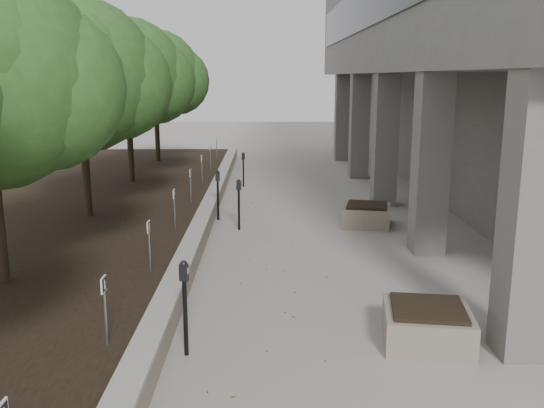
{
  "coord_description": "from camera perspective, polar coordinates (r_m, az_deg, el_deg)",
  "views": [
    {
      "loc": [
        -0.24,
        -6.72,
        3.9
      ],
      "look_at": [
        -0.1,
        5.74,
        1.17
      ],
      "focal_mm": 38.62,
      "sensor_mm": 36.0,
      "label": 1
    }
  ],
  "objects": [
    {
      "name": "ground",
      "position": [
        7.77,
        1.25,
        -17.75
      ],
      "size": [
        90.0,
        90.0,
        0.0
      ],
      "primitive_type": "plane",
      "color": "gray",
      "rests_on": "ground"
    },
    {
      "name": "planter_back",
      "position": [
        15.81,
        9.2,
        -1.02
      ],
      "size": [
        1.47,
        1.47,
        0.58
      ],
      "primitive_type": null,
      "rotation": [
        0.0,
        0.0,
        -0.21
      ],
      "color": "gray",
      "rests_on": "ground"
    },
    {
      "name": "crabapple_tree_5",
      "position": [
        25.15,
        -11.28,
        10.33
      ],
      "size": [
        4.6,
        4.0,
        5.44
      ],
      "primitive_type": null,
      "color": "#295721",
      "rests_on": "planting_bed"
    },
    {
      "name": "parking_sign_4",
      "position": [
        13.72,
        -9.48,
        -0.54
      ],
      "size": [
        0.04,
        0.22,
        0.96
      ],
      "primitive_type": null,
      "color": "black",
      "rests_on": "planting_bed"
    },
    {
      "name": "planting_bed",
      "position": [
        16.99,
        -18.68,
        -0.9
      ],
      "size": [
        7.0,
        26.0,
        0.4
      ],
      "primitive_type": "cube",
      "color": "black",
      "rests_on": "ground"
    },
    {
      "name": "parking_meter_3",
      "position": [
        15.06,
        -3.25,
        -0.07
      ],
      "size": [
        0.15,
        0.13,
        1.33
      ],
      "primitive_type": null,
      "rotation": [
        0.0,
        0.0,
        0.27
      ],
      "color": "black",
      "rests_on": "ground"
    },
    {
      "name": "parking_meter_2",
      "position": [
        8.43,
        -8.47,
        -10.03
      ],
      "size": [
        0.16,
        0.13,
        1.42
      ],
      "primitive_type": null,
      "rotation": [
        0.0,
        0.0,
        -0.2
      ],
      "color": "black",
      "rests_on": "ground"
    },
    {
      "name": "parking_sign_6",
      "position": [
        19.57,
        -6.84,
        3.37
      ],
      "size": [
        0.04,
        0.22,
        0.96
      ],
      "primitive_type": null,
      "color": "black",
      "rests_on": "planting_bed"
    },
    {
      "name": "parking_sign_2",
      "position": [
        8.11,
        -15.95,
        -10.02
      ],
      "size": [
        0.04,
        0.22,
        0.96
      ],
      "primitive_type": null,
      "color": "black",
      "rests_on": "planting_bed"
    },
    {
      "name": "parking_sign_3",
      "position": [
        10.86,
        -11.86,
        -4.07
      ],
      "size": [
        0.04,
        0.22,
        0.96
      ],
      "primitive_type": null,
      "color": "black",
      "rests_on": "planting_bed"
    },
    {
      "name": "planter_front",
      "position": [
        9.15,
        14.89,
        -11.3
      ],
      "size": [
        1.43,
        1.43,
        0.59
      ],
      "primitive_type": null,
      "rotation": [
        0.0,
        0.0,
        -0.15
      ],
      "color": "gray",
      "rests_on": "ground"
    },
    {
      "name": "crabapple_tree_3",
      "position": [
        15.43,
        -18.06,
        8.85
      ],
      "size": [
        4.6,
        4.0,
        5.44
      ],
      "primitive_type": null,
      "color": "#295721",
      "rests_on": "planting_bed"
    },
    {
      "name": "parking_meter_4",
      "position": [
        16.14,
        -5.29,
        0.86
      ],
      "size": [
        0.15,
        0.12,
        1.4
      ],
      "primitive_type": null,
      "rotation": [
        0.0,
        0.0,
        0.18
      ],
      "color": "black",
      "rests_on": "ground"
    },
    {
      "name": "berry_scatter",
      "position": [
        12.35,
        0.03,
        -6.01
      ],
      "size": [
        3.3,
        14.1,
        0.02
      ],
      "primitive_type": null,
      "color": "maroon",
      "rests_on": "ground"
    },
    {
      "name": "parking_sign_5",
      "position": [
        16.63,
        -7.93,
        1.76
      ],
      "size": [
        0.04,
        0.22,
        0.96
      ],
      "primitive_type": null,
      "color": "black",
      "rests_on": "planting_bed"
    },
    {
      "name": "parking_sign_8",
      "position": [
        25.49,
        -5.42,
        5.48
      ],
      "size": [
        0.04,
        0.22,
        0.96
      ],
      "primitive_type": null,
      "color": "black",
      "rests_on": "planting_bed"
    },
    {
      "name": "crabapple_tree_4",
      "position": [
        20.26,
        -13.86,
        9.78
      ],
      "size": [
        4.6,
        4.0,
        5.44
      ],
      "primitive_type": null,
      "color": "#295721",
      "rests_on": "planting_bed"
    },
    {
      "name": "parking_meter_5",
      "position": [
        21.05,
        -2.81,
        3.38
      ],
      "size": [
        0.15,
        0.13,
        1.25
      ],
      "primitive_type": null,
      "rotation": [
        0.0,
        0.0,
        0.36
      ],
      "color": "black",
      "rests_on": "ground"
    },
    {
      "name": "parking_sign_7",
      "position": [
        22.52,
        -6.04,
        4.56
      ],
      "size": [
        0.04,
        0.22,
        0.96
      ],
      "primitive_type": null,
      "color": "black",
      "rests_on": "planting_bed"
    },
    {
      "name": "retaining_wall",
      "position": [
        16.22,
        -6.24,
        -0.74
      ],
      "size": [
        0.39,
        26.0,
        0.5
      ],
      "primitive_type": null,
      "color": "gray",
      "rests_on": "ground"
    }
  ]
}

